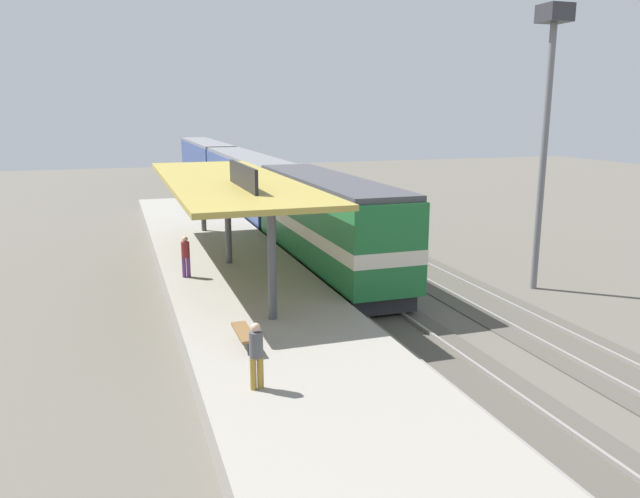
{
  "coord_description": "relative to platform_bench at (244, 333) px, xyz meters",
  "views": [
    {
      "loc": [
        -9.22,
        -26.8,
        7.62
      ],
      "look_at": [
        -1.38,
        -3.23,
        2.0
      ],
      "focal_mm": 34.67,
      "sensor_mm": 36.0,
      "label": 1
    }
  ],
  "objects": [
    {
      "name": "light_mast",
      "position": [
        13.8,
        5.01,
        7.05
      ],
      "size": [
        1.1,
        1.1,
        11.7
      ],
      "color": "slate",
      "rests_on": "ground"
    },
    {
      "name": "track_near",
      "position": [
        6.0,
        10.15,
        -1.31
      ],
      "size": [
        3.2,
        110.0,
        0.16
      ],
      "color": "#4E4941",
      "rests_on": "ground"
    },
    {
      "name": "locomotive",
      "position": [
        6.0,
        10.12,
        1.07
      ],
      "size": [
        2.93,
        14.43,
        4.44
      ],
      "color": "#28282D",
      "rests_on": "track_near"
    },
    {
      "name": "person_waiting",
      "position": [
        -0.25,
        -2.79,
        0.51
      ],
      "size": [
        0.34,
        0.34,
        1.71
      ],
      "color": "olive",
      "rests_on": "platform"
    },
    {
      "name": "station_canopy",
      "position": [
        1.4,
        10.06,
        3.19
      ],
      "size": [
        5.2,
        18.0,
        4.7
      ],
      "color": "#47474C",
      "rests_on": "platform"
    },
    {
      "name": "platform_bench",
      "position": [
        0.0,
        0.0,
        0.0
      ],
      "size": [
        0.44,
        1.7,
        0.5
      ],
      "color": "#333338",
      "rests_on": "platform"
    },
    {
      "name": "platform",
      "position": [
        1.4,
        10.15,
        -0.89
      ],
      "size": [
        6.0,
        44.0,
        0.9
      ],
      "primitive_type": "cube",
      "color": "gray",
      "rests_on": "ground"
    },
    {
      "name": "ground_plane",
      "position": [
        8.0,
        10.15,
        -1.34
      ],
      "size": [
        120.0,
        120.0,
        0.0
      ],
      "primitive_type": "plane",
      "color": "#5B564C"
    },
    {
      "name": "passenger_carriage_rear",
      "position": [
        6.0,
        48.92,
        0.97
      ],
      "size": [
        2.9,
        20.0,
        4.24
      ],
      "color": "#28282D",
      "rests_on": "track_near"
    },
    {
      "name": "person_walking",
      "position": [
        -0.7,
        8.32,
        0.51
      ],
      "size": [
        0.34,
        0.34,
        1.71
      ],
      "color": "#663375",
      "rests_on": "platform"
    },
    {
      "name": "track_far",
      "position": [
        10.6,
        10.15,
        -1.31
      ],
      "size": [
        3.2,
        110.0,
        0.16
      ],
      "color": "#4E4941",
      "rests_on": "ground"
    },
    {
      "name": "passenger_carriage_front",
      "position": [
        6.0,
        28.12,
        0.97
      ],
      "size": [
        2.9,
        20.0,
        4.24
      ],
      "color": "#28282D",
      "rests_on": "track_near"
    }
  ]
}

